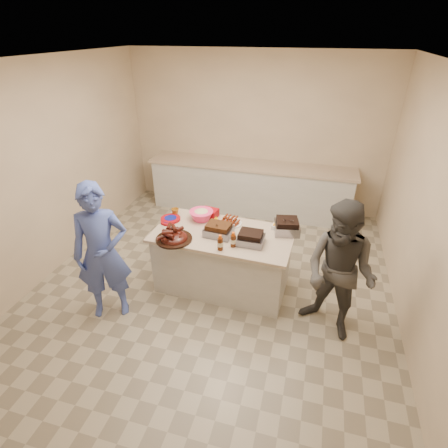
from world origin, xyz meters
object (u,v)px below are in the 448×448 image
(plastic_cup, at_px, (175,215))
(roasting_pan, at_px, (286,232))
(island, at_px, (223,285))
(guest_blue, at_px, (114,310))
(mustard_bottle, at_px, (216,225))
(bbq_bottle_a, at_px, (220,250))
(coleslaw_bowl, at_px, (201,220))
(guest_gray, at_px, (328,329))
(rib_platter, at_px, (174,240))
(bbq_bottle_b, at_px, (233,246))

(plastic_cup, bearing_deg, roasting_pan, -2.17)
(island, bearing_deg, guest_blue, -142.33)
(island, bearing_deg, mustard_bottle, 131.88)
(bbq_bottle_a, bearing_deg, plastic_cup, 141.53)
(guest_blue, bearing_deg, coleslaw_bowl, 27.40)
(roasting_pan, height_order, guest_gray, roasting_pan)
(rib_platter, relative_size, bbq_bottle_a, 2.30)
(roasting_pan, distance_m, coleslaw_bowl, 1.10)
(rib_platter, distance_m, coleslaw_bowl, 0.57)
(bbq_bottle_a, xyz_separation_m, bbq_bottle_b, (0.12, 0.10, 0.00))
(island, relative_size, bbq_bottle_b, 9.11)
(guest_gray, bearing_deg, roasting_pan, 163.45)
(roasting_pan, bearing_deg, plastic_cup, 166.47)
(roasting_pan, bearing_deg, guest_blue, -162.65)
(island, distance_m, guest_gray, 1.42)
(coleslaw_bowl, height_order, bbq_bottle_a, coleslaw_bowl)
(bbq_bottle_a, xyz_separation_m, guest_gray, (1.29, -0.07, -0.80))
(roasting_pan, relative_size, coleslaw_bowl, 0.95)
(island, height_order, rib_platter, rib_platter)
(bbq_bottle_a, distance_m, plastic_cup, 1.03)
(mustard_bottle, bearing_deg, rib_platter, -129.41)
(rib_platter, distance_m, roasting_pan, 1.36)
(roasting_pan, xyz_separation_m, bbq_bottle_b, (-0.55, -0.48, 0.00))
(mustard_bottle, height_order, guest_blue, mustard_bottle)
(roasting_pan, relative_size, bbq_bottle_a, 1.58)
(roasting_pan, distance_m, guest_gray, 1.20)
(mustard_bottle, distance_m, plastic_cup, 0.61)
(roasting_pan, height_order, guest_blue, roasting_pan)
(bbq_bottle_b, distance_m, guest_blue, 1.65)
(roasting_pan, relative_size, bbq_bottle_b, 1.60)
(bbq_bottle_b, xyz_separation_m, mustard_bottle, (-0.33, 0.42, 0.00))
(plastic_cup, distance_m, guest_blue, 1.41)
(bbq_bottle_a, xyz_separation_m, mustard_bottle, (-0.20, 0.52, 0.00))
(rib_platter, xyz_separation_m, guest_blue, (-0.64, -0.51, -0.80))
(plastic_cup, relative_size, guest_blue, 0.06)
(mustard_bottle, bearing_deg, plastic_cup, 168.56)
(plastic_cup, bearing_deg, coleslaw_bowl, -5.04)
(bbq_bottle_a, relative_size, plastic_cup, 1.89)
(guest_gray, bearing_deg, coleslaw_bowl, -171.37)
(rib_platter, relative_size, coleslaw_bowl, 1.39)
(island, xyz_separation_m, roasting_pan, (0.74, 0.23, 0.80))
(island, relative_size, guest_blue, 1.03)
(roasting_pan, height_order, mustard_bottle, mustard_bottle)
(mustard_bottle, bearing_deg, bbq_bottle_b, -51.98)
(coleslaw_bowl, distance_m, guest_gray, 2.01)
(island, distance_m, mustard_bottle, 0.83)
(roasting_pan, relative_size, guest_gray, 0.19)
(mustard_bottle, height_order, guest_gray, mustard_bottle)
(plastic_cup, height_order, guest_blue, plastic_cup)
(roasting_pan, xyz_separation_m, guest_gray, (0.62, -0.66, -0.80))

